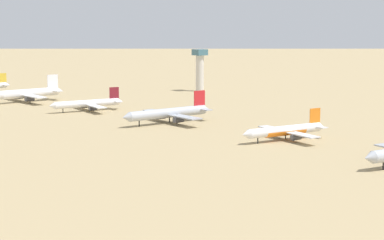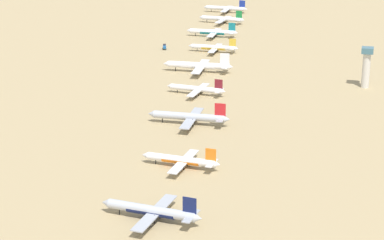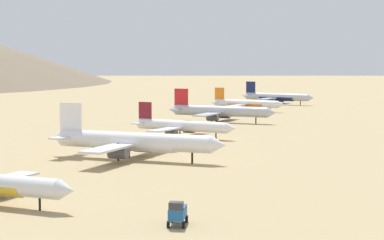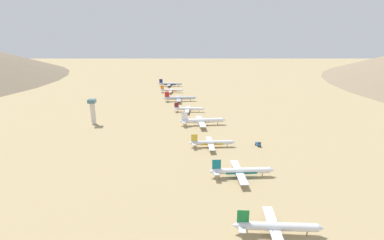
{
  "view_description": "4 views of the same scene",
  "coord_description": "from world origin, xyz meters",
  "px_view_note": "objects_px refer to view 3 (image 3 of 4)",
  "views": [
    {
      "loc": [
        140.85,
        345.27,
        43.99
      ],
      "look_at": [
        -15.93,
        127.66,
        4.1
      ],
      "focal_mm": 64.14,
      "sensor_mm": 36.0,
      "label": 1
    },
    {
      "loc": [
        -111.8,
        460.3,
        125.64
      ],
      "look_at": [
        -22.95,
        119.73,
        6.97
      ],
      "focal_mm": 68.22,
      "sensor_mm": 36.0,
      "label": 2
    },
    {
      "loc": [
        93.41,
        -155.51,
        25.45
      ],
      "look_at": [
        -4.05,
        51.64,
        5.79
      ],
      "focal_mm": 68.9,
      "sensor_mm": 36.0,
      "label": 3
    },
    {
      "loc": [
        -20.4,
        -284.17,
        91.35
      ],
      "look_at": [
        -6.57,
        3.97,
        4.74
      ],
      "focal_mm": 28.14,
      "sensor_mm": 36.0,
      "label": 4
    }
  ],
  "objects_px": {
    "parked_jet_4": "(133,142)",
    "parked_jet_6": "(219,111)",
    "parked_jet_5": "(181,126)",
    "service_truck": "(177,212)",
    "parked_jet_7": "(246,104)",
    "parked_jet_8": "(276,97)"
  },
  "relations": [
    {
      "from": "parked_jet_7",
      "to": "parked_jet_8",
      "type": "relative_size",
      "value": 0.9
    },
    {
      "from": "parked_jet_6",
      "to": "parked_jet_8",
      "type": "xyz_separation_m",
      "value": [
        -14.81,
        112.67,
        -0.33
      ]
    },
    {
      "from": "parked_jet_4",
      "to": "service_truck",
      "type": "bearing_deg",
      "value": -54.83
    },
    {
      "from": "parked_jet_4",
      "to": "parked_jet_5",
      "type": "distance_m",
      "value": 52.7
    },
    {
      "from": "parked_jet_7",
      "to": "service_truck",
      "type": "distance_m",
      "value": 235.68
    },
    {
      "from": "parked_jet_4",
      "to": "service_truck",
      "type": "xyz_separation_m",
      "value": [
        41.52,
        -58.93,
        -2.51
      ]
    },
    {
      "from": "parked_jet_5",
      "to": "service_truck",
      "type": "distance_m",
      "value": 122.5
    },
    {
      "from": "parked_jet_5",
      "to": "parked_jet_4",
      "type": "bearing_deg",
      "value": -77.1
    },
    {
      "from": "parked_jet_5",
      "to": "parked_jet_7",
      "type": "xyz_separation_m",
      "value": [
        -21.62,
        113.16,
        -0.03
      ]
    },
    {
      "from": "service_truck",
      "to": "parked_jet_7",
      "type": "bearing_deg",
      "value": 108.53
    },
    {
      "from": "parked_jet_5",
      "to": "parked_jet_7",
      "type": "bearing_deg",
      "value": 100.82
    },
    {
      "from": "parked_jet_6",
      "to": "service_truck",
      "type": "bearing_deg",
      "value": -68.98
    },
    {
      "from": "service_truck",
      "to": "parked_jet_4",
      "type": "bearing_deg",
      "value": 125.17
    },
    {
      "from": "parked_jet_7",
      "to": "service_truck",
      "type": "height_order",
      "value": "parked_jet_7"
    },
    {
      "from": "parked_jet_4",
      "to": "parked_jet_5",
      "type": "relative_size",
      "value": 1.27
    },
    {
      "from": "parked_jet_4",
      "to": "service_truck",
      "type": "height_order",
      "value": "parked_jet_4"
    },
    {
      "from": "parked_jet_5",
      "to": "parked_jet_6",
      "type": "height_order",
      "value": "parked_jet_6"
    },
    {
      "from": "parked_jet_4",
      "to": "parked_jet_6",
      "type": "distance_m",
      "value": 108.07
    },
    {
      "from": "parked_jet_5",
      "to": "parked_jet_7",
      "type": "height_order",
      "value": "parked_jet_7"
    },
    {
      "from": "parked_jet_4",
      "to": "parked_jet_8",
      "type": "distance_m",
      "value": 221.56
    },
    {
      "from": "parked_jet_5",
      "to": "parked_jet_8",
      "type": "xyz_separation_m",
      "value": [
        -24.83,
        167.16,
        0.37
      ]
    },
    {
      "from": "parked_jet_5",
      "to": "service_truck",
      "type": "xyz_separation_m",
      "value": [
        53.29,
        -110.29,
        -1.57
      ]
    }
  ]
}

